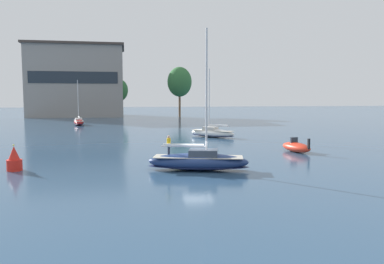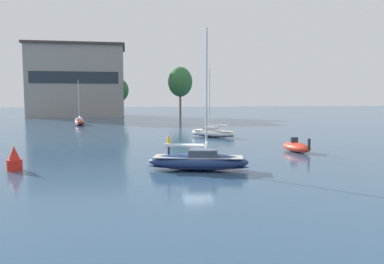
# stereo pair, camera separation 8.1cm
# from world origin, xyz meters

# --- Properties ---
(ground_plane) EXTENTS (400.00, 400.00, 0.00)m
(ground_plane) POSITION_xyz_m (0.00, 0.00, 0.00)
(ground_plane) COLOR #2D4C6B
(waterfront_building) EXTENTS (29.54, 18.60, 22.35)m
(waterfront_building) POSITION_xyz_m (-20.84, 93.24, 11.22)
(waterfront_building) COLOR gray
(waterfront_building) RESTS_ON ground
(tree_shore_left) EXTENTS (5.73, 5.73, 11.80)m
(tree_shore_left) POSITION_xyz_m (-7.92, 89.55, 8.26)
(tree_shore_left) COLOR brown
(tree_shore_left) RESTS_ON ground
(tree_shore_center) EXTENTS (7.47, 7.47, 15.38)m
(tree_shore_center) POSITION_xyz_m (10.61, 84.15, 10.76)
(tree_shore_center) COLOR brown
(tree_shore_center) RESTS_ON ground
(sailboat_main) EXTENTS (8.96, 4.54, 11.87)m
(sailboat_main) POSITION_xyz_m (0.02, -0.00, 0.81)
(sailboat_main) COLOR navy
(sailboat_main) RESTS_ON ground
(sailboat_moored_mid_channel) EXTENTS (7.00, 6.84, 10.52)m
(sailboat_moored_mid_channel) POSITION_xyz_m (7.15, 25.19, 0.71)
(sailboat_moored_mid_channel) COLOR white
(sailboat_moored_mid_channel) RESTS_ON ground
(sailboat_moored_far_slip) EXTENTS (3.39, 7.47, 9.93)m
(sailboat_moored_far_slip) POSITION_xyz_m (-16.22, 55.03, 0.68)
(sailboat_moored_far_slip) COLOR maroon
(sailboat_moored_far_slip) RESTS_ON ground
(motor_tender) EXTENTS (2.63, 4.80, 1.74)m
(motor_tender) POSITION_xyz_m (12.97, 8.39, 0.56)
(motor_tender) COLOR red
(motor_tender) RESTS_ON ground
(channel_buoy) EXTENTS (1.25, 1.25, 2.25)m
(channel_buoy) POSITION_xyz_m (-15.36, 2.55, 0.90)
(channel_buoy) COLOR red
(channel_buoy) RESTS_ON ground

